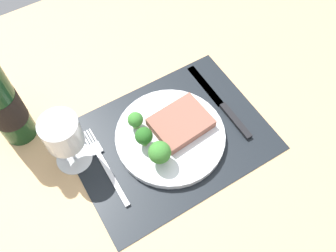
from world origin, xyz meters
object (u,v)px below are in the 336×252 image
object	(u,v)px
fork	(105,165)
wine_bottle	(1,102)
wine_glass	(63,135)
steak	(181,123)
knife	(223,106)
plate	(170,136)

from	to	relation	value
fork	wine_bottle	xyz separation A→B (cm)	(-11.83, 16.66, 10.65)
wine_glass	wine_bottle	bearing A→B (deg)	121.67
steak	knife	bearing A→B (deg)	-0.91
plate	knife	xyz separation A→B (cm)	(14.25, 0.53, -0.50)
knife	wine_glass	bearing A→B (deg)	172.32
wine_bottle	fork	bearing A→B (deg)	-54.62
knife	wine_bottle	xyz separation A→B (cm)	(-40.73, 17.55, 10.60)
steak	wine_bottle	xyz separation A→B (cm)	(-29.50, 17.37, 8.26)
knife	wine_bottle	world-z (taller)	wine_bottle
fork	wine_glass	world-z (taller)	wine_glass
plate	fork	xyz separation A→B (cm)	(-14.65, 1.42, -0.55)
steak	wine_bottle	bearing A→B (deg)	149.51
plate	wine_glass	world-z (taller)	wine_glass
plate	steak	bearing A→B (deg)	13.24
plate	wine_glass	distance (cm)	21.99
steak	knife	xyz separation A→B (cm)	(11.23, -0.18, -2.34)
wine_bottle	wine_glass	distance (cm)	13.87
plate	steak	distance (cm)	3.60
wine_glass	fork	bearing A→B (deg)	-47.01
steak	knife	size ratio (longest dim) A/B	0.51
fork	steak	bearing A→B (deg)	0.97
wine_bottle	wine_glass	world-z (taller)	wine_bottle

